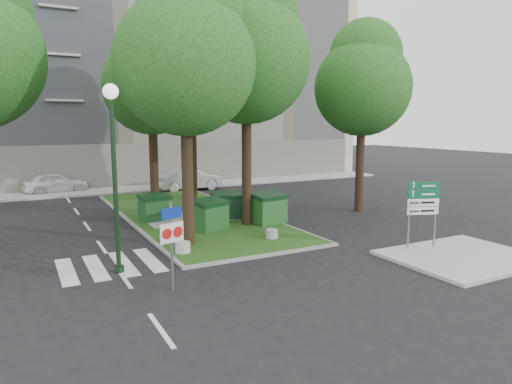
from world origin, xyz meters
TOP-DOWN VIEW (x-y plane):
  - ground at (0.00, 0.00)m, footprint 120.00×120.00m
  - median_island at (0.50, 8.00)m, footprint 6.00×16.00m
  - median_kerb at (0.50, 8.00)m, footprint 6.30×16.30m
  - sidewalk_corner at (6.50, -3.50)m, footprint 5.00×4.00m
  - building_sidewalk at (0.00, 18.50)m, footprint 42.00×3.00m
  - zebra_crossing at (-3.75, 1.50)m, footprint 5.00×3.00m
  - apartment_building at (0.00, 26.00)m, footprint 41.00×12.00m
  - tree_median_near_left at (-1.41, 2.56)m, footprint 5.20×5.20m
  - tree_median_near_right at (2.09, 4.56)m, footprint 5.60×5.60m
  - tree_median_mid at (-0.91, 9.06)m, footprint 4.80×4.80m
  - tree_median_far at (2.29, 12.06)m, footprint 5.80×5.80m
  - tree_street_right at (9.09, 5.06)m, footprint 5.00×5.00m
  - dumpster_a at (-1.51, 7.27)m, footprint 1.52×1.19m
  - dumpster_b at (0.09, 4.27)m, footprint 1.75×1.50m
  - dumpster_c at (1.69, 6.09)m, footprint 1.56×1.22m
  - dumpster_d at (3.00, 4.25)m, footprint 1.72×1.34m
  - bollard_left at (-2.10, 1.46)m, footprint 0.54×0.54m
  - bollard_right at (1.74, 1.74)m, footprint 0.49×0.49m
  - bollard_mid at (0.53, 4.97)m, footprint 0.53×0.53m
  - litter_bin at (2.24, 12.72)m, footprint 0.37×0.37m
  - street_lamp at (-4.51, 0.65)m, footprint 0.47×0.47m
  - traffic_sign_pole at (-3.46, -1.64)m, footprint 0.74×0.27m
  - directional_sign at (6.04, -2.00)m, footprint 1.16×0.46m
  - car_white at (-4.94, 19.50)m, footprint 4.31×2.22m
  - car_silver at (3.50, 16.48)m, footprint 4.79×1.90m

SIDE VIEW (x-z plane):
  - ground at x=0.00m, z-range 0.00..0.00m
  - zebra_crossing at x=-3.75m, z-range 0.00..0.01m
  - median_kerb at x=0.50m, z-range 0.00..0.10m
  - median_island at x=0.50m, z-range 0.00..0.12m
  - sidewalk_corner at x=6.50m, z-range 0.00..0.12m
  - building_sidewalk at x=0.00m, z-range 0.00..0.12m
  - bollard_right at x=1.74m, z-range 0.12..0.47m
  - bollard_mid at x=0.53m, z-range 0.12..0.50m
  - bollard_left at x=-2.10m, z-range 0.12..0.50m
  - litter_bin at x=2.24m, z-range 0.12..0.77m
  - car_white at x=-4.94m, z-range 0.00..1.40m
  - dumpster_a at x=-1.51m, z-range 0.09..1.36m
  - dumpster_c at x=1.69m, z-range 0.09..1.40m
  - car_silver at x=3.50m, z-range 0.00..1.55m
  - dumpster_b at x=0.09m, z-range 0.09..1.46m
  - dumpster_d at x=3.00m, z-range 0.09..1.54m
  - traffic_sign_pole at x=-3.46m, z-range 0.36..2.91m
  - directional_sign at x=6.04m, z-range 0.52..2.97m
  - street_lamp at x=-4.51m, z-range 0.76..6.66m
  - tree_median_mid at x=-0.91m, z-range 1.98..11.97m
  - tree_street_right at x=9.09m, z-range 1.95..12.02m
  - tree_median_near_left at x=-1.41m, z-range 2.05..12.58m
  - tree_median_near_right at x=2.09m, z-range 2.26..13.72m
  - apartment_building at x=0.00m, z-range 0.00..16.00m
  - tree_median_far at x=2.29m, z-range 2.36..14.28m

